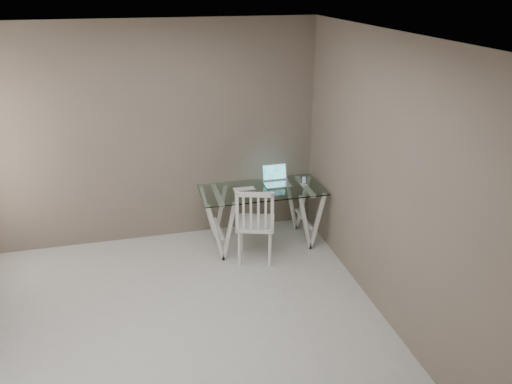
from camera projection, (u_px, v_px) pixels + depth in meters
room at (161, 173)px, 3.87m from camera, size 4.50×4.52×2.71m
desk at (262, 216)px, 6.19m from camera, size 1.50×0.70×0.75m
chair at (255, 222)px, 5.73m from camera, size 0.54×0.54×0.95m
laptop at (276, 179)px, 6.20m from camera, size 0.32×0.28×0.22m
keyboard at (244, 189)px, 6.04m from camera, size 0.27×0.12×0.01m
mouse at (265, 196)px, 5.81m from camera, size 0.10×0.06×0.03m
phone_dock at (304, 183)px, 6.16m from camera, size 0.06×0.06×0.12m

